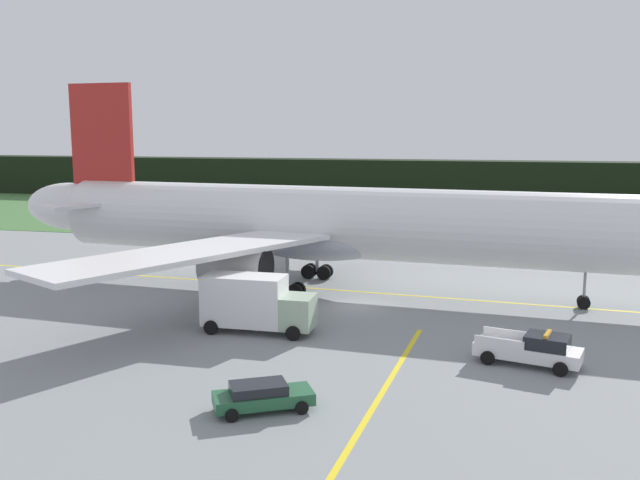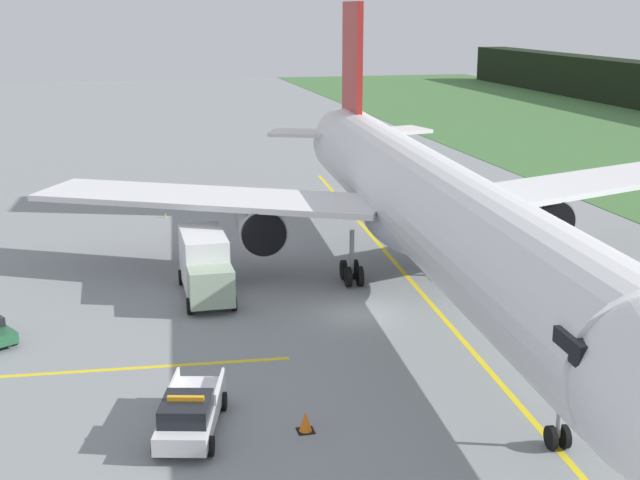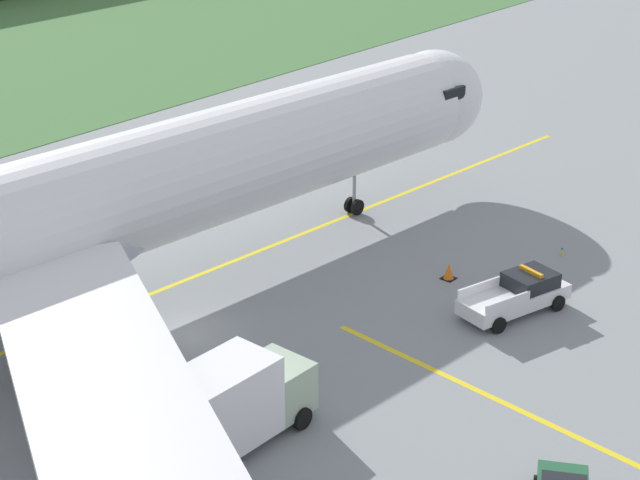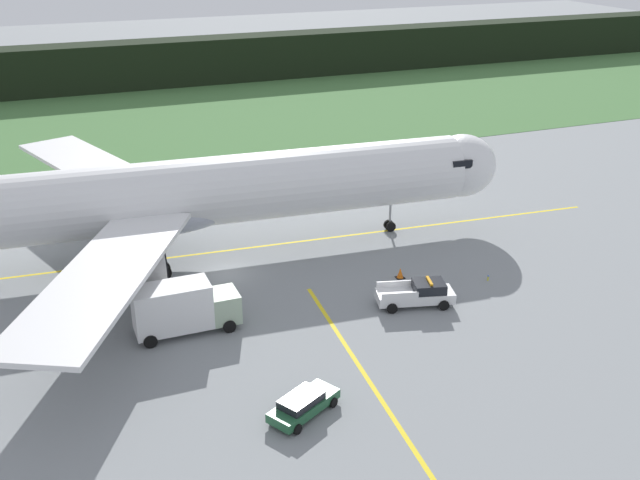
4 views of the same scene
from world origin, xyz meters
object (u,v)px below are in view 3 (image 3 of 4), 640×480
Objects in this scene: airliner at (68,216)px; apron_cone at (449,271)px; ops_pickup_truck at (518,294)px; catering_truck at (226,406)px.

airliner reaches higher than apron_cone.
apron_cone is (14.72, -10.19, -4.85)m from airliner.
ops_pickup_truck is (13.89, -14.55, -4.35)m from airliner.
ops_pickup_truck reaches higher than apron_cone.
airliner is 8.16× the size of catering_truck.
apron_cone is at bearing 6.40° from catering_truck.
catering_truck reaches higher than apron_cone.
airliner reaches higher than catering_truck.
airliner is at bearing 145.31° from apron_cone.
catering_truck is at bearing -101.79° from airliner.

